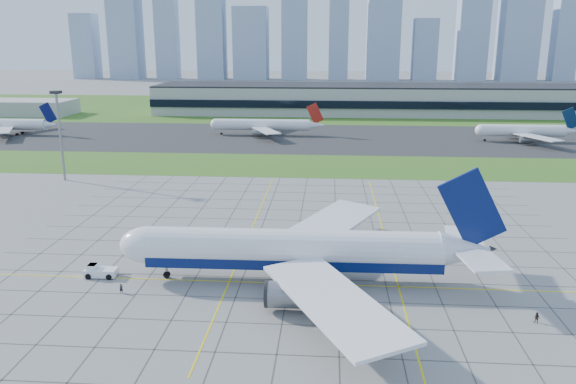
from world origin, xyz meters
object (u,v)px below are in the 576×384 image
Objects in this scene: crew_near at (121,288)px; distant_jet_2 at (524,131)px; airliner at (296,251)px; light_mast at (59,124)px; distant_jet_1 at (264,125)px; distant_jet_0 at (14,124)px; crew_far at (537,318)px; pushback_tug at (100,271)px.

distant_jet_2 is (110.16, 148.87, 3.71)m from crew_near.
airliner reaches higher than distant_jet_2.
light_mast is 172.03m from distant_jet_2.
crew_near is 157.74m from distant_jet_1.
distant_jet_2 is at bearing 15.78° from crew_near.
crew_near is (43.61, -72.63, -15.41)m from light_mast.
distant_jet_0 is (-130.15, 144.32, -0.97)m from airliner.
distant_jet_2 is (82.66, 142.23, -0.96)m from airliner.
distant_jet_2 is (105.58, -8.76, -0.00)m from distant_jet_1.
airliner is at bearing -120.16° from distant_jet_2.
light_mast is 16.53× the size of crew_near.
airliner is at bearing -42.86° from light_mast.
distant_jet_1 is at bearing 145.55° from crew_far.
distant_jet_0 is (-59.04, 78.33, -11.70)m from light_mast.
airliner is at bearing -162.84° from crew_far.
crew_near is at bearing -55.78° from distant_jet_0.
distant_jet_0 is 0.92× the size of distant_jet_1.
crew_far is (106.20, -77.93, -15.37)m from light_mast.
pushback_tug is at bearing -129.13° from distant_jet_2.
distant_jet_1 is at bearing 97.98° from airliner.
crew_far is at bearing -36.27° from light_mast.
distant_jet_2 is at bearing -4.74° from distant_jet_1.
distant_jet_0 is at bearing 172.56° from crew_far.
pushback_tug is (37.58, -66.57, -15.21)m from light_mast.
pushback_tug is at bearing -179.65° from airliner.
distant_jet_2 is (116.19, 142.82, 3.51)m from pushback_tug.
airliner is at bearing -24.14° from crew_near.
pushback_tug is (-33.52, -0.59, -4.47)m from airliner.
pushback_tug is 174.20m from distant_jet_0.
crew_far is 0.03× the size of distant_jet_1.
distant_jet_0 is 107.44m from distant_jet_1.
pushback_tug is 184.14m from distant_jet_2.
crew_far is (62.59, -5.30, 0.03)m from crew_near.
distant_jet_2 reaches higher than pushback_tug.
distant_jet_1 is (10.61, 151.58, 3.51)m from pushback_tug.
distant_jet_2 is at bearing 50.22° from pushback_tug.
crew_far is 172.99m from distant_jet_1.
crew_near is 0.04× the size of distant_jet_2.
pushback_tug is 69.55m from crew_far.
distant_jet_2 reaches higher than crew_near.
crew_far is 0.04× the size of distant_jet_2.
airliner is 1.50× the size of distant_jet_0.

